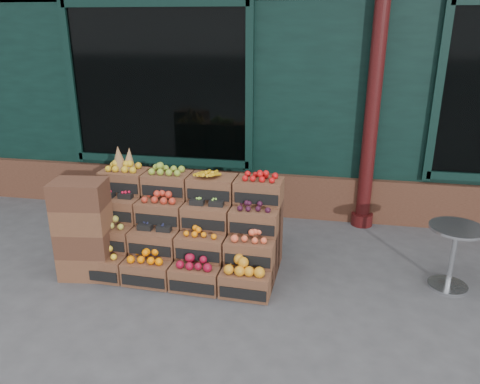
# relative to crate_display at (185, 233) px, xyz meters

# --- Properties ---
(ground) EXTENTS (60.00, 60.00, 0.00)m
(ground) POSITION_rel_crate_display_xyz_m (0.78, -0.54, -0.39)
(ground) COLOR #404042
(ground) RESTS_ON ground
(shop_facade) EXTENTS (12.00, 6.24, 4.80)m
(shop_facade) POSITION_rel_crate_display_xyz_m (0.79, 4.57, 2.00)
(shop_facade) COLOR black
(shop_facade) RESTS_ON ground
(crate_display) EXTENTS (2.07, 1.06, 1.28)m
(crate_display) POSITION_rel_crate_display_xyz_m (0.00, 0.00, 0.00)
(crate_display) COLOR brown
(crate_display) RESTS_ON ground
(spare_crates) EXTENTS (0.57, 0.43, 1.06)m
(spare_crates) POSITION_rel_crate_display_xyz_m (-0.96, -0.40, 0.14)
(spare_crates) COLOR brown
(spare_crates) RESTS_ON ground
(bistro_table) EXTENTS (0.53, 0.53, 0.67)m
(bistro_table) POSITION_rel_crate_display_xyz_m (2.77, 0.06, 0.03)
(bistro_table) COLOR silver
(bistro_table) RESTS_ON ground
(shopkeeper) EXTENTS (0.89, 0.69, 2.16)m
(shopkeeper) POSITION_rel_crate_display_xyz_m (-0.64, 2.07, 0.69)
(shopkeeper) COLOR #13451B
(shopkeeper) RESTS_ON ground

